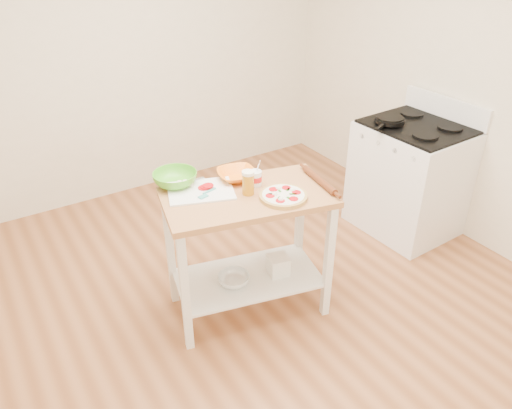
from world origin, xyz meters
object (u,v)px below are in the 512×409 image
object	(u,v)px
knife	(179,184)
green_bowl	(175,179)
spatula	(207,194)
cutting_board	(200,190)
skillet	(389,120)
orange_bowl	(237,175)
yogurt_tub	(255,178)
beer_pint	(248,183)
gas_stove	(409,178)
shelf_glass_bowl	(234,280)
prep_island	(248,230)
rolling_pin	(319,180)
pizza	(283,196)
shelf_bin	(278,265)

from	to	relation	value
knife	green_bowl	size ratio (longest dim) A/B	0.97
spatula	knife	size ratio (longest dim) A/B	0.54
cutting_board	skillet	bearing A→B (deg)	23.64
spatula	orange_bowl	xyz separation A→B (m)	(0.27, 0.09, 0.01)
cutting_board	spatula	size ratio (longest dim) A/B	3.27
orange_bowl	yogurt_tub	world-z (taller)	yogurt_tub
green_bowl	beer_pint	bearing A→B (deg)	-46.15
cutting_board	gas_stove	bearing A→B (deg)	19.14
yogurt_tub	orange_bowl	bearing A→B (deg)	113.44
shelf_glass_bowl	skillet	bearing A→B (deg)	11.15
beer_pint	prep_island	bearing A→B (deg)	-156.59
spatula	orange_bowl	bearing A→B (deg)	6.51
knife	rolling_pin	distance (m)	0.89
prep_island	spatula	distance (m)	0.37
gas_stove	prep_island	bearing A→B (deg)	-176.58
prep_island	shelf_glass_bowl	bearing A→B (deg)	-174.56
pizza	green_bowl	size ratio (longest dim) A/B	1.05
knife	prep_island	bearing A→B (deg)	-41.17
prep_island	shelf_bin	size ratio (longest dim) A/B	8.60
knife	shelf_glass_bowl	world-z (taller)	knife
prep_island	skillet	distance (m)	1.58
green_bowl	beer_pint	size ratio (longest dim) A/B	1.82
green_bowl	prep_island	bearing A→B (deg)	-47.26
yogurt_tub	rolling_pin	bearing A→B (deg)	-28.89
gas_stove	shelf_bin	world-z (taller)	gas_stove
beer_pint	yogurt_tub	size ratio (longest dim) A/B	0.87
orange_bowl	shelf_glass_bowl	bearing A→B (deg)	-126.95
yogurt_tub	shelf_glass_bowl	world-z (taller)	yogurt_tub
cutting_board	orange_bowl	size ratio (longest dim) A/B	1.95
pizza	shelf_bin	xyz separation A→B (m)	(0.04, 0.08, -0.59)
spatula	pizza	bearing A→B (deg)	-48.41
knife	green_bowl	world-z (taller)	green_bowl
skillet	shelf_glass_bowl	bearing A→B (deg)	169.65
beer_pint	gas_stove	bearing A→B (deg)	5.68
spatula	green_bowl	distance (m)	0.25
gas_stove	knife	bearing A→B (deg)	173.27
prep_island	gas_stove	size ratio (longest dim) A/B	1.03
gas_stove	pizza	bearing A→B (deg)	-170.32
pizza	cutting_board	xyz separation A→B (m)	(-0.39, 0.34, -0.01)
gas_stove	rolling_pin	xyz separation A→B (m)	(-1.23, -0.29, 0.45)
skillet	shelf_glass_bowl	distance (m)	1.79
skillet	knife	size ratio (longest dim) A/B	1.32
shelf_glass_bowl	spatula	bearing A→B (deg)	128.01
shelf_bin	shelf_glass_bowl	bearing A→B (deg)	168.67
spatula	knife	bearing A→B (deg)	100.63
gas_stove	cutting_board	distance (m)	1.97
cutting_board	knife	size ratio (longest dim) A/B	1.76
skillet	shelf_bin	distance (m)	1.51
gas_stove	spatula	bearing A→B (deg)	179.25
gas_stove	green_bowl	size ratio (longest dim) A/B	3.97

